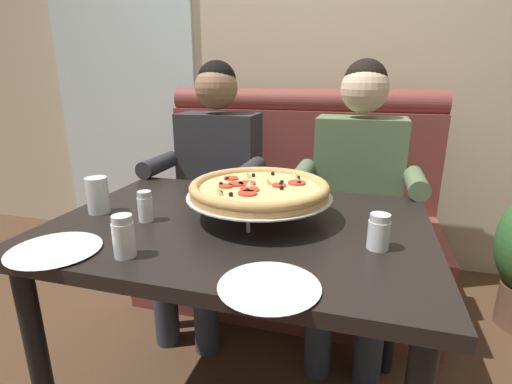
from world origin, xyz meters
name	(u,v)px	position (x,y,z in m)	size (l,w,h in m)	color
back_wall_with_window	(312,42)	(0.00, 1.46, 1.40)	(6.00, 0.12, 2.80)	beige
window_panel	(120,46)	(-1.33, 1.39, 1.40)	(1.10, 0.02, 2.80)	white
booth_bench	(290,224)	(0.00, 0.89, 0.40)	(1.55, 0.78, 1.13)	brown
dining_table	(239,249)	(0.00, 0.00, 0.66)	(1.19, 0.85, 0.75)	black
diner_left	(212,178)	(-0.35, 0.63, 0.71)	(0.54, 0.64, 1.27)	#2D3342
diner_right	(356,189)	(0.35, 0.63, 0.71)	(0.54, 0.64, 1.27)	#2D3342
pizza	(259,189)	(0.05, 0.05, 0.85)	(0.47, 0.47, 0.13)	silver
shaker_pepper_flakes	(379,234)	(0.43, -0.08, 0.79)	(0.06, 0.06, 0.10)	white
shaker_parmesan	(124,239)	(-0.21, -0.32, 0.80)	(0.06, 0.06, 0.11)	white
shaker_oregano	(145,209)	(-0.29, -0.08, 0.79)	(0.05, 0.05, 0.10)	white
plate_near_left	(54,248)	(-0.41, -0.34, 0.76)	(0.24, 0.24, 0.02)	white
plate_near_right	(269,284)	(0.19, -0.36, 0.76)	(0.23, 0.23, 0.02)	white
drinking_glass	(98,197)	(-0.49, -0.05, 0.81)	(0.07, 0.07, 0.12)	silver
patio_chair	(172,149)	(-1.40, 2.17, 0.52)	(0.43, 0.43, 0.86)	black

